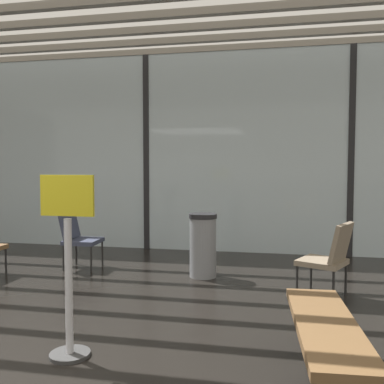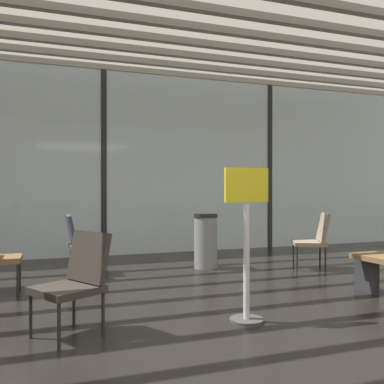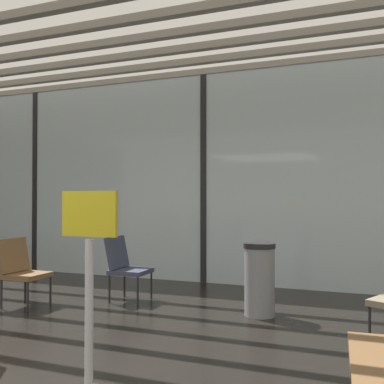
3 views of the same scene
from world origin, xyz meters
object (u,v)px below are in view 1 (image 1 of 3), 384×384
at_px(lounge_chair_2, 77,235).
at_px(info_sign, 68,272).
at_px(parked_airplane, 212,138).
at_px(trash_bin, 203,245).
at_px(waiting_bench, 326,337).
at_px(lounge_chair_4, 330,255).

xyz_separation_m(lounge_chair_2, info_sign, (1.30, -2.75, 0.18)).
relative_size(parked_airplane, info_sign, 9.54).
bearing_deg(trash_bin, waiting_bench, -64.05).
distance_m(waiting_bench, info_sign, 1.96).
relative_size(lounge_chair_2, info_sign, 0.60).
distance_m(lounge_chair_4, waiting_bench, 2.13).
height_order(waiting_bench, info_sign, info_sign).
distance_m(parked_airplane, lounge_chair_2, 6.22).
bearing_deg(trash_bin, parked_airplane, 97.87).
distance_m(parked_airplane, trash_bin, 6.33).
xyz_separation_m(lounge_chair_4, trash_bin, (-1.58, 0.62, -0.06)).
distance_m(parked_airplane, lounge_chair_4, 7.27).
bearing_deg(lounge_chair_4, parked_airplane, -134.51).
height_order(parked_airplane, lounge_chair_2, parked_airplane).
relative_size(parked_airplane, lounge_chair_4, 15.78).
bearing_deg(lounge_chair_2, trash_bin, -95.62).
bearing_deg(lounge_chair_4, trash_bin, -86.05).
bearing_deg(trash_bin, info_sign, -102.93).
bearing_deg(info_sign, parked_airplane, 91.52).
relative_size(lounge_chair_4, trash_bin, 1.01).
bearing_deg(lounge_chair_4, info_sign, -21.98).
relative_size(lounge_chair_2, lounge_chair_4, 1.00).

